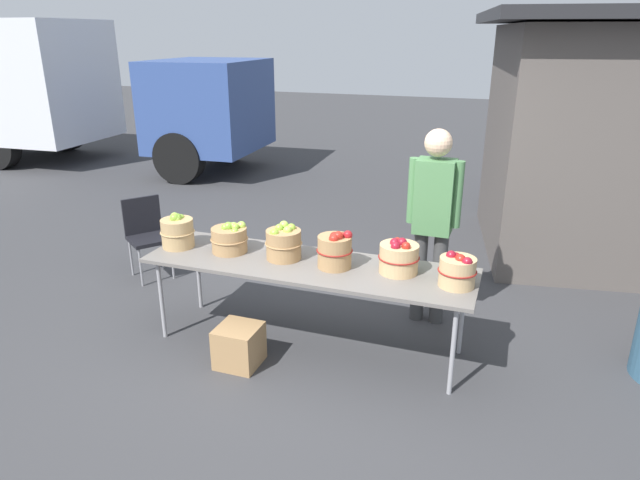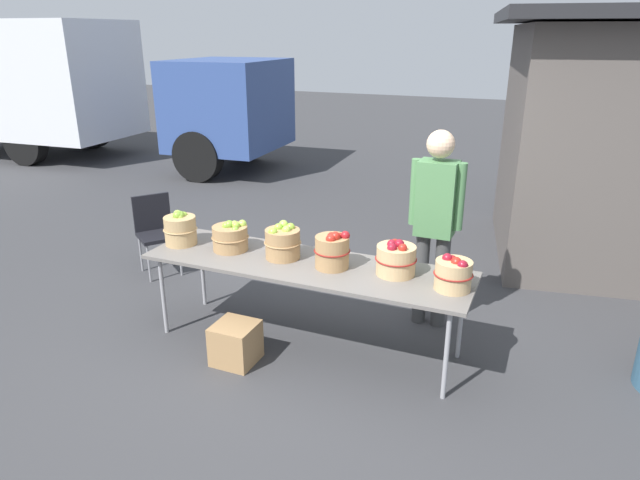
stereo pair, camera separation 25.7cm
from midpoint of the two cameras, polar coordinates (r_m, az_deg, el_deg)
The scene contains 12 objects.
ground_plane at distance 4.90m, azimuth 0.13°, elevation -10.52°, with size 40.00×40.00×0.00m, color #38383A.
market_table at distance 4.57m, azimuth 0.14°, elevation -2.82°, with size 2.70×0.76×0.75m.
apple_basket_green_0 at distance 5.05m, azimuth -12.59°, elevation 1.12°, with size 0.30×0.30×0.31m.
apple_basket_green_1 at distance 4.84m, azimuth -7.57°, elevation 0.30°, with size 0.32×0.32×0.27m.
apple_basket_green_2 at distance 4.63m, azimuth -2.23°, elevation -0.24°, with size 0.31×0.31×0.30m.
apple_basket_red_0 at distance 4.43m, azimuth 2.94°, elevation -1.07°, with size 0.29×0.29×0.32m.
apple_basket_red_1 at distance 4.37m, azimuth 9.38°, elevation -1.92°, with size 0.32×0.32×0.28m.
apple_basket_red_2 at distance 4.21m, azimuth 15.10°, elevation -3.32°, with size 0.29×0.29×0.26m.
vendor_adult at distance 4.95m, azimuth 13.11°, elevation 2.49°, with size 0.47×0.24×1.77m.
box_truck at distance 12.93m, azimuth -23.33°, elevation 14.21°, with size 7.82×2.61×2.75m.
folding_chair at distance 6.34m, azimuth -15.22°, elevation 1.17°, with size 0.56×0.56×0.86m.
produce_crate at distance 4.62m, azimuth -6.96°, elevation -10.36°, with size 0.33×0.33×0.33m, color #A87F51.
Camera 2 is at (1.75, -3.83, 2.51)m, focal length 31.53 mm.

